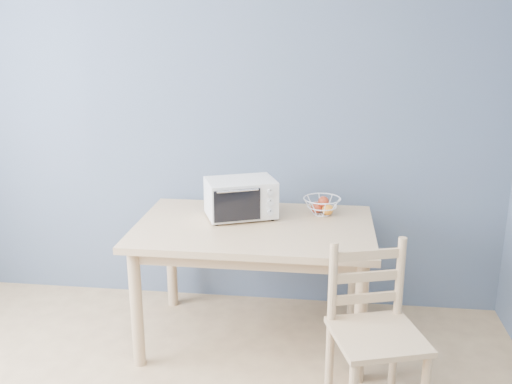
# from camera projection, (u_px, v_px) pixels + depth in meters

# --- Properties ---
(room) EXTENTS (4.01, 4.51, 2.61)m
(room) POSITION_uv_depth(u_px,v_px,m) (41.00, 238.00, 1.64)
(room) COLOR tan
(room) RESTS_ON ground
(dining_table) EXTENTS (1.40, 0.90, 0.75)m
(dining_table) POSITION_uv_depth(u_px,v_px,m) (254.00, 241.00, 3.40)
(dining_table) COLOR tan
(dining_table) RESTS_ON ground
(toaster_oven) EXTENTS (0.48, 0.42, 0.24)m
(toaster_oven) POSITION_uv_depth(u_px,v_px,m) (238.00, 198.00, 3.46)
(toaster_oven) COLOR silver
(toaster_oven) RESTS_ON dining_table
(fruit_basket) EXTENTS (0.27, 0.27, 0.12)m
(fruit_basket) POSITION_uv_depth(u_px,v_px,m) (322.00, 205.00, 3.54)
(fruit_basket) COLOR white
(fruit_basket) RESTS_ON dining_table
(dining_chair) EXTENTS (0.51, 0.51, 0.88)m
(dining_chair) POSITION_uv_depth(u_px,v_px,m) (374.00, 335.00, 2.78)
(dining_chair) COLOR tan
(dining_chair) RESTS_ON ground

